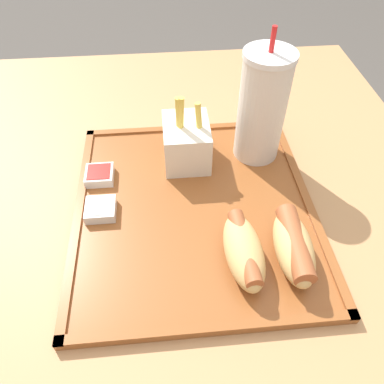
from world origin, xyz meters
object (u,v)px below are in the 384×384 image
Objects in this scene: hot_dog_far at (291,246)px; fries_carton at (184,142)px; hot_dog_near at (241,251)px; sauce_cup_ketchup at (97,175)px; sauce_cup_mayo at (98,209)px; soda_cup at (260,107)px.

hot_dog_far is 0.99× the size of fries_carton.
fries_carton is at bearing -149.73° from hot_dog_far.
hot_dog_far is at bearing 90.00° from hot_dog_near.
hot_dog_near is 2.75× the size of sauce_cup_ketchup.
hot_dog_near is 0.21m from fries_carton.
hot_dog_near is 0.26m from sauce_cup_ketchup.
hot_dog_far reaches higher than sauce_cup_mayo.
hot_dog_far is 0.31m from sauce_cup_ketchup.
hot_dog_near is at bearing -16.18° from soda_cup.
hot_dog_far reaches higher than hot_dog_near.
soda_cup is 1.78× the size of fries_carton.
sauce_cup_mayo is at bearing -117.88° from hot_dog_near.
sauce_cup_ketchup is at bearing -174.41° from sauce_cup_mayo.
fries_carton reaches higher than sauce_cup_mayo.
fries_carton is at bearing -164.87° from hot_dog_near.
sauce_cup_mayo is 1.00× the size of sauce_cup_ketchup.
fries_carton is 0.17m from sauce_cup_mayo.
hot_dog_far is 0.24m from fries_carton.
sauce_cup_mayo is at bearing -111.52° from hot_dog_far.
fries_carton is 2.79× the size of sauce_cup_mayo.
soda_cup reaches higher than fries_carton.
fries_carton is at bearing -86.58° from soda_cup.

